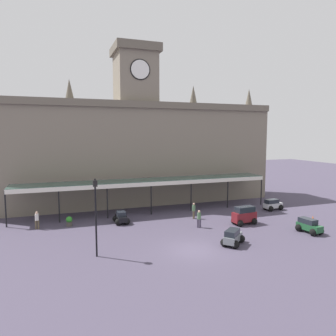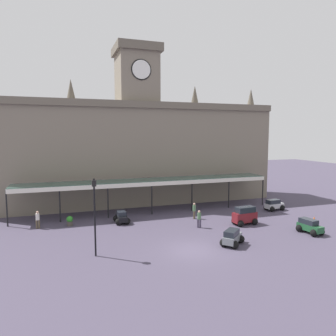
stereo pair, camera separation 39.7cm
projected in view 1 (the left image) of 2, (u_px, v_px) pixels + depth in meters
name	position (u px, v px, depth m)	size (l,w,h in m)	color
ground_plane	(194.00, 250.00, 23.99)	(140.00, 140.00, 0.00)	#463F52
station_building	(136.00, 149.00, 40.32)	(35.46, 6.43, 19.73)	slate
entrance_canopy	(148.00, 181.00, 35.59)	(28.98, 3.26, 3.70)	#38564C
car_black_sedan	(121.00, 218.00, 31.29)	(1.53, 2.05, 1.19)	black
car_grey_estate	(233.00, 238.00, 25.16)	(2.40, 2.34, 1.27)	slate
car_silver_estate	(273.00, 205.00, 36.76)	(2.33, 1.70, 1.27)	#B2B5BA
car_green_estate	(309.00, 227.00, 28.23)	(1.71, 2.34, 1.27)	#1E512D
car_maroon_van	(244.00, 216.00, 30.88)	(2.48, 1.75, 1.77)	maroon
pedestrian_crossing_forecourt	(199.00, 218.00, 29.75)	(0.37, 0.34, 1.67)	#3F384C
pedestrian_near_entrance	(37.00, 219.00, 29.29)	(0.39, 0.34, 1.67)	brown
pedestrian_beside_cars	(194.00, 210.00, 32.95)	(0.34, 0.35, 1.67)	brown
victorian_lamppost	(96.00, 209.00, 22.41)	(0.30, 0.30, 5.72)	black
traffic_cone	(313.00, 219.00, 31.54)	(0.40, 0.40, 0.67)	orange
planter_near_kerb	(69.00, 221.00, 30.24)	(0.60, 0.60, 0.96)	#47423D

